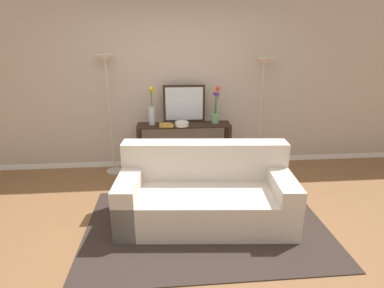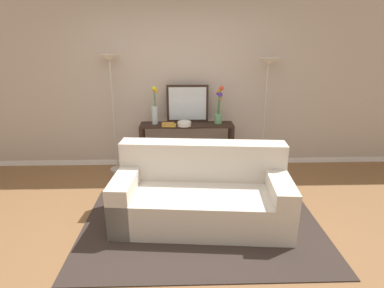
{
  "view_description": "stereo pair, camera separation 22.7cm",
  "coord_description": "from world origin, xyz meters",
  "px_view_note": "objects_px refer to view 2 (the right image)",
  "views": [
    {
      "loc": [
        -0.09,
        -2.88,
        2.05
      ],
      "look_at": [
        0.25,
        0.96,
        0.71
      ],
      "focal_mm": 28.87,
      "sensor_mm": 36.0,
      "label": 1
    },
    {
      "loc": [
        0.14,
        -2.9,
        2.05
      ],
      "look_at": [
        0.25,
        0.96,
        0.71
      ],
      "focal_mm": 28.87,
      "sensor_mm": 36.0,
      "label": 2
    }
  ],
  "objects_px": {
    "floor_lamp_right": "(267,84)",
    "book_row_under_console": "(164,167)",
    "couch": "(202,195)",
    "wall_mirror": "(188,104)",
    "floor_lamp_left": "(111,81)",
    "vase_short_flowers": "(219,109)",
    "console_table": "(187,139)",
    "vase_tall_flowers": "(155,110)",
    "fruit_bowl": "(184,124)",
    "book_stack": "(169,125)"
  },
  "relations": [
    {
      "from": "floor_lamp_right",
      "to": "book_row_under_console",
      "type": "bearing_deg",
      "value": -177.88
    },
    {
      "from": "couch",
      "to": "wall_mirror",
      "type": "height_order",
      "value": "wall_mirror"
    },
    {
      "from": "floor_lamp_left",
      "to": "couch",
      "type": "bearing_deg",
      "value": -49.3
    },
    {
      "from": "couch",
      "to": "vase_short_flowers",
      "type": "distance_m",
      "value": 1.65
    },
    {
      "from": "book_row_under_console",
      "to": "floor_lamp_right",
      "type": "bearing_deg",
      "value": 2.12
    },
    {
      "from": "floor_lamp_right",
      "to": "couch",
      "type": "bearing_deg",
      "value": -125.67
    },
    {
      "from": "couch",
      "to": "console_table",
      "type": "bearing_deg",
      "value": 96.13
    },
    {
      "from": "floor_lamp_right",
      "to": "vase_tall_flowers",
      "type": "height_order",
      "value": "floor_lamp_right"
    },
    {
      "from": "vase_short_flowers",
      "to": "book_row_under_console",
      "type": "xyz_separation_m",
      "value": [
        -0.87,
        -0.03,
        -0.95
      ]
    },
    {
      "from": "floor_lamp_right",
      "to": "fruit_bowl",
      "type": "relative_size",
      "value": 8.5
    },
    {
      "from": "fruit_bowl",
      "to": "book_row_under_console",
      "type": "relative_size",
      "value": 0.47
    },
    {
      "from": "console_table",
      "to": "book_row_under_console",
      "type": "bearing_deg",
      "value": 180.0
    },
    {
      "from": "floor_lamp_right",
      "to": "book_stack",
      "type": "relative_size",
      "value": 8.14
    },
    {
      "from": "vase_tall_flowers",
      "to": "book_row_under_console",
      "type": "relative_size",
      "value": 1.31
    },
    {
      "from": "wall_mirror",
      "to": "book_row_under_console",
      "type": "bearing_deg",
      "value": -160.64
    },
    {
      "from": "couch",
      "to": "vase_short_flowers",
      "type": "height_order",
      "value": "vase_short_flowers"
    },
    {
      "from": "console_table",
      "to": "vase_tall_flowers",
      "type": "bearing_deg",
      "value": 177.11
    },
    {
      "from": "vase_tall_flowers",
      "to": "floor_lamp_right",
      "type": "bearing_deg",
      "value": 1.15
    },
    {
      "from": "vase_short_flowers",
      "to": "book_stack",
      "type": "relative_size",
      "value": 2.66
    },
    {
      "from": "floor_lamp_left",
      "to": "vase_tall_flowers",
      "type": "height_order",
      "value": "floor_lamp_left"
    },
    {
      "from": "couch",
      "to": "book_row_under_console",
      "type": "distance_m",
      "value": 1.54
    },
    {
      "from": "couch",
      "to": "fruit_bowl",
      "type": "xyz_separation_m",
      "value": [
        -0.19,
        1.32,
        0.5
      ]
    },
    {
      "from": "couch",
      "to": "vase_tall_flowers",
      "type": "relative_size",
      "value": 3.47
    },
    {
      "from": "wall_mirror",
      "to": "vase_tall_flowers",
      "type": "distance_m",
      "value": 0.52
    },
    {
      "from": "book_stack",
      "to": "wall_mirror",
      "type": "bearing_deg",
      "value": 40.27
    },
    {
      "from": "fruit_bowl",
      "to": "vase_short_flowers",
      "type": "bearing_deg",
      "value": 13.71
    },
    {
      "from": "console_table",
      "to": "floor_lamp_left",
      "type": "distance_m",
      "value": 1.43
    },
    {
      "from": "wall_mirror",
      "to": "vase_short_flowers",
      "type": "relative_size",
      "value": 1.12
    },
    {
      "from": "vase_short_flowers",
      "to": "fruit_bowl",
      "type": "distance_m",
      "value": 0.58
    },
    {
      "from": "console_table",
      "to": "floor_lamp_left",
      "type": "height_order",
      "value": "floor_lamp_left"
    },
    {
      "from": "vase_tall_flowers",
      "to": "book_row_under_console",
      "type": "bearing_deg",
      "value": -12.07
    },
    {
      "from": "floor_lamp_left",
      "to": "book_row_under_console",
      "type": "xyz_separation_m",
      "value": [
        0.75,
        -0.06,
        -1.38
      ]
    },
    {
      "from": "vase_short_flowers",
      "to": "book_row_under_console",
      "type": "relative_size",
      "value": 1.3
    },
    {
      "from": "console_table",
      "to": "floor_lamp_left",
      "type": "xyz_separation_m",
      "value": [
        -1.12,
        0.06,
        0.89
      ]
    },
    {
      "from": "floor_lamp_left",
      "to": "vase_tall_flowers",
      "type": "bearing_deg",
      "value": -3.08
    },
    {
      "from": "fruit_bowl",
      "to": "book_row_under_console",
      "type": "distance_m",
      "value": 0.84
    },
    {
      "from": "vase_tall_flowers",
      "to": "book_stack",
      "type": "xyz_separation_m",
      "value": [
        0.21,
        -0.14,
        -0.2
      ]
    },
    {
      "from": "floor_lamp_left",
      "to": "console_table",
      "type": "bearing_deg",
      "value": -3.0
    },
    {
      "from": "couch",
      "to": "wall_mirror",
      "type": "relative_size",
      "value": 3.12
    },
    {
      "from": "console_table",
      "to": "vase_short_flowers",
      "type": "relative_size",
      "value": 2.49
    },
    {
      "from": "couch",
      "to": "floor_lamp_right",
      "type": "xyz_separation_m",
      "value": [
        1.06,
        1.48,
        1.07
      ]
    },
    {
      "from": "fruit_bowl",
      "to": "floor_lamp_left",
      "type": "bearing_deg",
      "value": 171.79
    },
    {
      "from": "book_row_under_console",
      "to": "couch",
      "type": "bearing_deg",
      "value": -69.8
    },
    {
      "from": "wall_mirror",
      "to": "book_row_under_console",
      "type": "xyz_separation_m",
      "value": [
        -0.39,
        -0.14,
        -1.02
      ]
    },
    {
      "from": "floor_lamp_left",
      "to": "fruit_bowl",
      "type": "distance_m",
      "value": 1.25
    },
    {
      "from": "book_row_under_console",
      "to": "floor_lamp_left",
      "type": "bearing_deg",
      "value": 175.53
    },
    {
      "from": "console_table",
      "to": "vase_short_flowers",
      "type": "distance_m",
      "value": 0.68
    },
    {
      "from": "vase_tall_flowers",
      "to": "vase_short_flowers",
      "type": "distance_m",
      "value": 0.98
    },
    {
      "from": "vase_short_flowers",
      "to": "book_row_under_console",
      "type": "height_order",
      "value": "vase_short_flowers"
    },
    {
      "from": "console_table",
      "to": "wall_mirror",
      "type": "bearing_deg",
      "value": 83.61
    }
  ]
}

